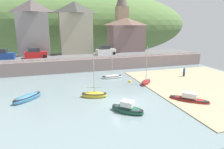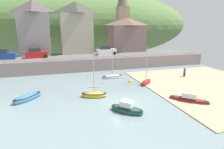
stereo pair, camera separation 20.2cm
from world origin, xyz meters
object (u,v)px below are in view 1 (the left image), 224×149
Objects in this scene: waterfront_building_right at (126,34)px; rowboat_small_beached at (189,99)px; church_with_spire at (122,16)px; dinghy_open_wooden at (127,109)px; parked_car_end_of_row at (106,51)px; mooring_buoy at (130,81)px; sailboat_white_hull at (27,98)px; parked_car_by_wall at (35,54)px; sailboat_blue_trim at (112,77)px; waterfront_building_left at (33,27)px; person_on_slipway at (184,71)px; waterfront_building_centre at (75,27)px; parked_car_near_slipway at (2,55)px; motorboat_with_cabin at (146,82)px; sailboat_nearest_shore at (94,95)px.

rowboat_small_beached is (-2.42, -27.50, -6.09)m from waterfront_building_right.
dinghy_open_wooden is at bearing -108.56° from church_with_spire.
parked_car_end_of_row is (-6.68, -8.50, -7.65)m from church_with_spire.
mooring_buoy is (-6.10, -18.06, -6.25)m from waterfront_building_right.
sailboat_white_hull is 1.04× the size of dinghy_open_wooden.
sailboat_blue_trim is at bearing -45.67° from parked_car_by_wall.
waterfront_building_left is 31.29m from person_on_slipway.
waterfront_building_right reaches higher than mooring_buoy.
person_on_slipway is at bearing -77.33° from waterfront_building_right.
waterfront_building_right is 5.05× the size of person_on_slipway.
sailboat_white_hull is at bearing -167.42° from dinghy_open_wooden.
parked_car_by_wall is (-8.52, -4.50, -4.88)m from waterfront_building_centre.
rowboat_small_beached is at bearing -57.72° from parked_car_by_wall.
parked_car_by_wall is at bearing -87.17° from waterfront_building_left.
church_with_spire is at bearing 21.30° from parked_car_near_slipway.
parked_car_end_of_row reaches higher than person_on_slipway.
motorboat_with_cabin is (-4.44, -23.56, -10.58)m from church_with_spire.
waterfront_building_centre reaches higher than parked_car_end_of_row.
parked_car_end_of_row is at bearing -144.59° from waterfront_building_right.
sailboat_nearest_shore is at bearing -122.58° from sailboat_blue_trim.
mooring_buoy is at bearing -93.31° from parked_car_end_of_row.
parked_car_near_slipway is at bearing 64.50° from sailboat_white_hull.
dinghy_open_wooden is 24.10m from parked_car_end_of_row.
parked_car_by_wall is at bearing -157.85° from church_with_spire.
sailboat_blue_trim reaches higher than mooring_buoy.
waterfront_building_centre reaches higher than sailboat_blue_trim.
parked_car_end_of_row is at bearing 52.87° from motorboat_with_cabin.
dinghy_open_wooden is (10.33, -28.08, -7.77)m from waterfront_building_left.
sailboat_nearest_shore is 9.25m from motorboat_with_cabin.
sailboat_blue_trim is 21.23m from parked_car_near_slipway.
church_with_spire is 3.85× the size of parked_car_by_wall.
waterfront_building_centre is at bearing 132.03° from person_on_slipway.
sailboat_nearest_shore is 0.82× the size of motorboat_with_cabin.
mooring_buoy is at bearing -60.04° from sailboat_blue_trim.
waterfront_building_right is 17.26× the size of mooring_buoy.
rowboat_small_beached is at bearing -123.69° from motorboat_with_cabin.
waterfront_building_left is 25.33m from sailboat_nearest_shore.
sailboat_blue_trim is at bearing 166.56° from person_on_slipway.
parked_car_near_slipway is 19.99m from parked_car_end_of_row.
church_with_spire is 13.24m from parked_car_end_of_row.
parked_car_near_slipway is (-5.64, 17.02, 2.91)m from sailboat_white_hull.
waterfront_building_centre is 2.66× the size of parked_car_near_slipway.
parked_car_near_slipway reaches higher than person_on_slipway.
sailboat_nearest_shore is (-0.76, -22.73, -7.80)m from waterfront_building_centre.
rowboat_small_beached is 0.96× the size of parked_car_end_of_row.
waterfront_building_left reaches higher than parked_car_by_wall.
dinghy_open_wooden is at bearing -86.76° from waterfront_building_centre.
sailboat_white_hull is 0.86× the size of parked_car_by_wall.
sailboat_white_hull is 22.45m from parked_car_end_of_row.
dinghy_open_wooden is at bearing -72.74° from parked_car_by_wall.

